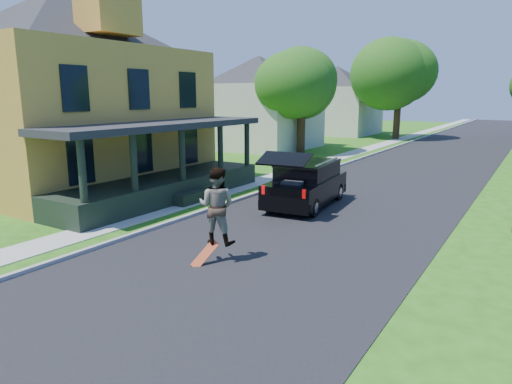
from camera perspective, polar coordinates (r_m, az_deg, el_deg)
The scene contains 13 objects.
ground at distance 10.48m, azimuth -6.66°, elevation -11.56°, with size 140.00×140.00×0.00m, color #285A12.
street at distance 28.41m, azimuth 19.54°, elevation 2.88°, with size 8.00×120.00×0.02m, color black.
curb at distance 29.54m, azimuth 11.88°, elevation 3.64°, with size 0.15×120.00×0.12m, color gray.
sidewalk at distance 30.11m, azimuth 9.11°, elevation 3.90°, with size 1.30×120.00×0.03m, color gray.
front_walk at distance 21.00m, azimuth -16.65°, elevation 0.04°, with size 6.50×1.20×0.03m, color gray.
main_house at distance 23.20m, azimuth -22.95°, elevation 12.95°, with size 15.56×15.56×10.10m.
neighbor_house_mid at distance 37.04m, azimuth 0.34°, elevation 12.05°, with size 12.78×12.78×8.30m.
neighbor_house_far at distance 51.32m, azimuth 10.05°, elevation 11.87°, with size 12.78×12.78×8.30m.
black_suv at distance 17.51m, azimuth 6.30°, elevation 1.06°, with size 2.30×5.02×2.27m.
skateboarder at distance 11.56m, azimuth -4.94°, elevation -1.73°, with size 1.13×0.99×1.98m.
skateboard at distance 11.62m, azimuth -6.40°, elevation -7.87°, with size 0.42×0.70×0.67m.
tree_left_mid at distance 33.73m, azimuth 5.72°, elevation 14.06°, with size 6.28×5.99×8.46m.
tree_left_far at distance 46.46m, azimuth 17.52°, elevation 14.28°, with size 7.52×7.56×10.11m.
Camera 1 is at (6.10, -7.43, 4.18)m, focal length 32.00 mm.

